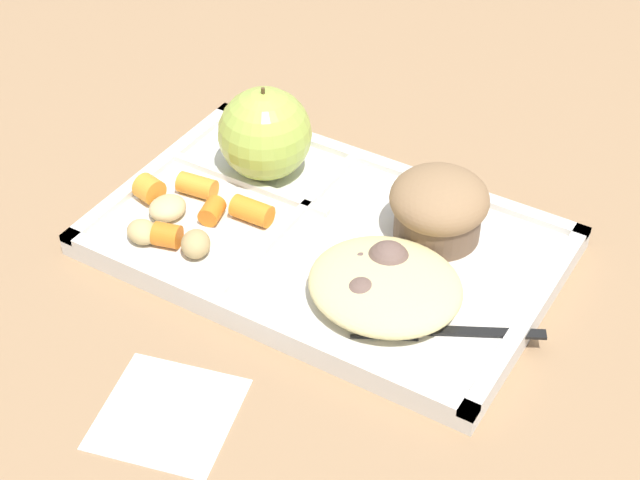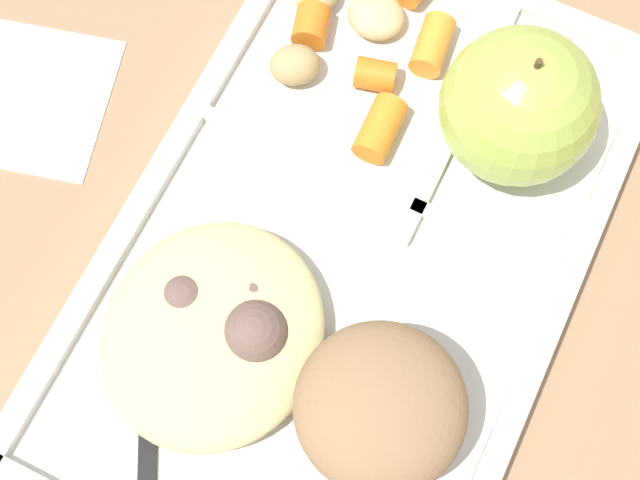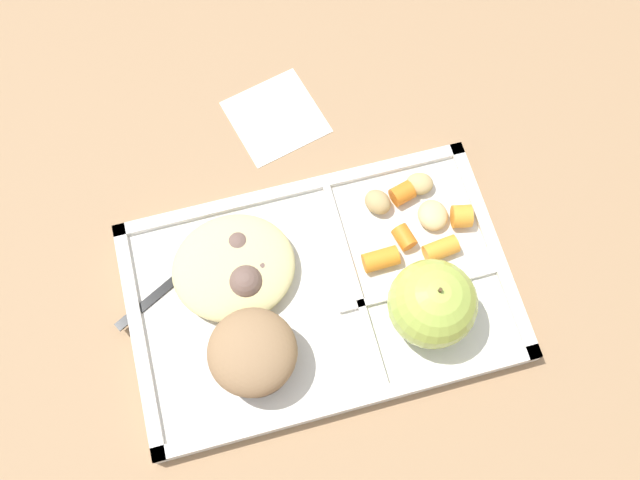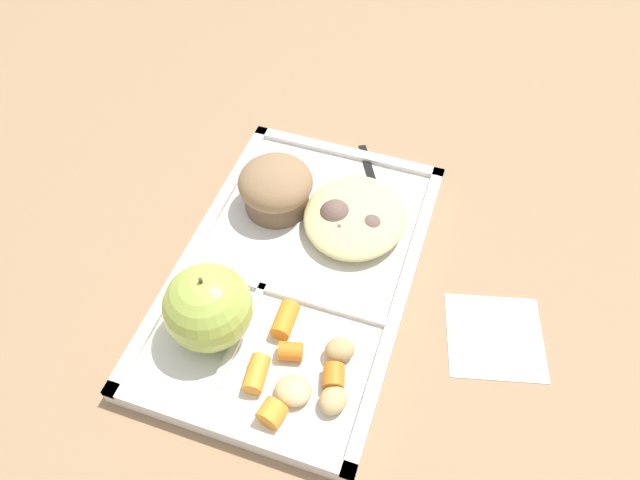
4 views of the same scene
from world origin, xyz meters
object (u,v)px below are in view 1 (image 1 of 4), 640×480
at_px(lunch_tray, 326,243).
at_px(plastic_fork, 436,331).
at_px(bran_muffin, 439,206).
at_px(green_apple, 265,134).

relative_size(lunch_tray, plastic_fork, 2.74).
bearing_deg(plastic_fork, bran_muffin, 115.78).
relative_size(green_apple, plastic_fork, 0.65).
height_order(lunch_tray, plastic_fork, lunch_tray).
bearing_deg(plastic_fork, green_apple, 154.86).
bearing_deg(lunch_tray, plastic_fork, -22.46).
relative_size(green_apple, bran_muffin, 1.07).
bearing_deg(green_apple, lunch_tray, -28.64).
height_order(green_apple, plastic_fork, green_apple).
height_order(lunch_tray, green_apple, green_apple).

